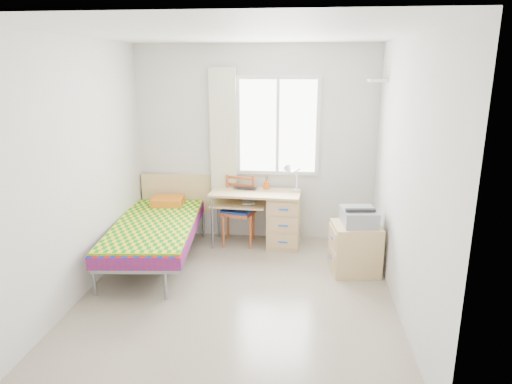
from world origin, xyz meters
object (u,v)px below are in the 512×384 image
Objects in this scene: desk at (279,217)px; cabinet at (355,248)px; bed at (157,227)px; printer at (359,216)px; chair at (240,206)px.

desk is 2.03× the size of cabinet.
bed is 4.48× the size of printer.
bed is 1.76× the size of desk.
cabinet is at bearing -35.04° from desk.
cabinet is (0.92, -0.73, -0.11)m from desk.
printer is at bearing -33.39° from desk.
chair reaches higher than printer.
bed is at bearing -153.01° from desk.
desk reaches higher than cabinet.
printer reaches higher than cabinet.
desk is at bearing 9.86° from chair.
printer is (0.95, -0.71, 0.27)m from desk.
desk is at bearing 136.63° from printer.
chair is (0.92, 0.68, 0.09)m from bed.
bed is at bearing -128.01° from chair.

